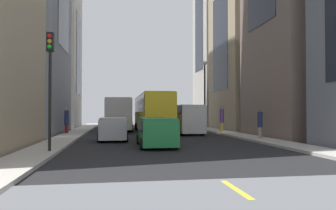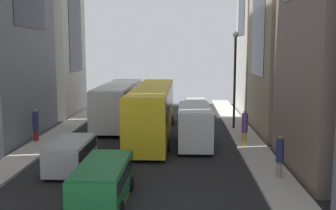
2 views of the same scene
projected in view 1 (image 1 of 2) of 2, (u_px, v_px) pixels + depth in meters
The scene contains 22 objects.
ground_plane at pixel (151, 134), 28.92m from camera, with size 39.36×39.36×0.00m, color black.
sidewalk_west at pixel (75, 134), 27.87m from camera, with size 1.88×44.00×0.15m, color #B2ADA3.
sidewalk_east at pixel (222, 132), 29.97m from camera, with size 1.88×44.00×0.15m, color #B2ADA3.
lane_stripe_0 at pixel (236, 189), 8.18m from camera, with size 0.16×2.00×0.01m, color yellow.
lane_stripe_1 at pixel (170, 146), 18.55m from camera, with size 0.16×2.00×0.01m, color yellow.
lane_stripe_2 at pixel (151, 134), 28.92m from camera, with size 0.16×2.00×0.01m, color yellow.
lane_stripe_3 at pixel (142, 128), 39.29m from camera, with size 0.16×2.00×0.01m, color yellow.
lane_stripe_4 at pixel (137, 124), 49.66m from camera, with size 0.16×2.00×0.01m, color yellow.
building_west_2 at pixel (37, 53), 38.80m from camera, with size 10.05×7.70×18.23m.
building_east_2 at pixel (254, 43), 34.95m from camera, with size 7.92×8.91×19.04m.
building_east_3 at pixel (226, 5), 43.94m from camera, with size 7.72×7.46×33.48m.
city_bus_white at pixel (118, 112), 35.13m from camera, with size 2.80×11.83×3.35m.
streetcar_yellow at pixel (151, 110), 31.05m from camera, with size 2.70×14.42×3.59m.
delivery_van_white at pixel (187, 117), 28.60m from camera, with size 2.25×5.81×2.58m.
car_silver_0 at pixel (172, 120), 38.42m from camera, with size 2.08×4.77×1.72m.
car_silver_1 at pixel (113, 127), 22.06m from camera, with size 1.97×4.04×1.58m.
car_green_2 at pixel (156, 130), 18.27m from camera, with size 2.07×4.61×1.64m.
pedestrian_walking_far at pixel (222, 119), 28.68m from camera, with size 0.37×0.37×2.27m.
pedestrian_crossing_near at pixel (260, 123), 22.58m from camera, with size 0.37×0.37×2.02m.
pedestrian_waiting_curb at pixel (67, 120), 27.32m from camera, with size 0.39×0.39×2.16m.
traffic_light_near_corner at pixel (50, 68), 15.06m from camera, with size 0.32×0.44×5.61m.
streetlamp_near at pixel (205, 87), 34.48m from camera, with size 0.44×0.44×7.36m.
Camera 1 is at (-3.01, -28.85, 2.01)m, focal length 34.02 mm.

